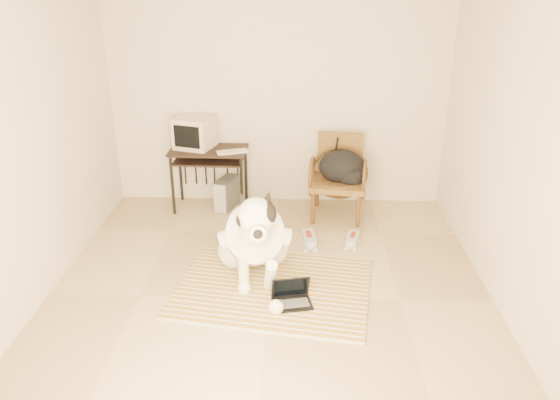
{
  "coord_description": "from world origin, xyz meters",
  "views": [
    {
      "loc": [
        0.24,
        -4.14,
        2.75
      ],
      "look_at": [
        0.09,
        0.35,
        0.81
      ],
      "focal_mm": 35.0,
      "sensor_mm": 36.0,
      "label": 1
    }
  ],
  "objects_px": {
    "laptop": "(292,297)",
    "crt_monitor": "(195,132)",
    "pc_tower": "(227,193)",
    "backpack": "(344,168)",
    "computer_desk": "(209,158)",
    "rattan_chair": "(338,177)",
    "dog": "(254,238)"
  },
  "relations": [
    {
      "from": "dog",
      "to": "pc_tower",
      "type": "xyz_separation_m",
      "value": [
        -0.47,
        1.61,
        -0.23
      ]
    },
    {
      "from": "pc_tower",
      "to": "rattan_chair",
      "type": "relative_size",
      "value": 0.46
    },
    {
      "from": "dog",
      "to": "rattan_chair",
      "type": "height_order",
      "value": "dog"
    },
    {
      "from": "computer_desk",
      "to": "crt_monitor",
      "type": "height_order",
      "value": "crt_monitor"
    },
    {
      "from": "dog",
      "to": "computer_desk",
      "type": "relative_size",
      "value": 1.54
    },
    {
      "from": "dog",
      "to": "backpack",
      "type": "height_order",
      "value": "dog"
    },
    {
      "from": "computer_desk",
      "to": "crt_monitor",
      "type": "distance_m",
      "value": 0.34
    },
    {
      "from": "computer_desk",
      "to": "backpack",
      "type": "xyz_separation_m",
      "value": [
        1.58,
        -0.22,
        -0.03
      ]
    },
    {
      "from": "laptop",
      "to": "backpack",
      "type": "height_order",
      "value": "backpack"
    },
    {
      "from": "crt_monitor",
      "to": "pc_tower",
      "type": "distance_m",
      "value": 0.83
    },
    {
      "from": "pc_tower",
      "to": "crt_monitor",
      "type": "bearing_deg",
      "value": 170.02
    },
    {
      "from": "laptop",
      "to": "pc_tower",
      "type": "relative_size",
      "value": 0.88
    },
    {
      "from": "laptop",
      "to": "crt_monitor",
      "type": "bearing_deg",
      "value": 119.02
    },
    {
      "from": "dog",
      "to": "backpack",
      "type": "xyz_separation_m",
      "value": [
        0.92,
        1.37,
        0.2
      ]
    },
    {
      "from": "laptop",
      "to": "crt_monitor",
      "type": "xyz_separation_m",
      "value": [
        -1.18,
        2.13,
        0.85
      ]
    },
    {
      "from": "pc_tower",
      "to": "computer_desk",
      "type": "bearing_deg",
      "value": -176.37
    },
    {
      "from": "laptop",
      "to": "computer_desk",
      "type": "height_order",
      "value": "computer_desk"
    },
    {
      "from": "dog",
      "to": "rattan_chair",
      "type": "xyz_separation_m",
      "value": [
        0.87,
        1.46,
        0.06
      ]
    },
    {
      "from": "laptop",
      "to": "rattan_chair",
      "type": "distance_m",
      "value": 2.03
    },
    {
      "from": "backpack",
      "to": "computer_desk",
      "type": "bearing_deg",
      "value": 172.06
    },
    {
      "from": "pc_tower",
      "to": "backpack",
      "type": "relative_size",
      "value": 0.81
    },
    {
      "from": "rattan_chair",
      "to": "backpack",
      "type": "distance_m",
      "value": 0.17
    },
    {
      "from": "rattan_chair",
      "to": "laptop",
      "type": "bearing_deg",
      "value": -105.0
    },
    {
      "from": "laptop",
      "to": "crt_monitor",
      "type": "distance_m",
      "value": 2.58
    },
    {
      "from": "crt_monitor",
      "to": "pc_tower",
      "type": "bearing_deg",
      "value": -9.98
    },
    {
      "from": "dog",
      "to": "crt_monitor",
      "type": "bearing_deg",
      "value": 116.28
    },
    {
      "from": "crt_monitor",
      "to": "backpack",
      "type": "bearing_deg",
      "value": -9.62
    },
    {
      "from": "crt_monitor",
      "to": "pc_tower",
      "type": "height_order",
      "value": "crt_monitor"
    },
    {
      "from": "dog",
      "to": "laptop",
      "type": "bearing_deg",
      "value": -52.17
    },
    {
      "from": "computer_desk",
      "to": "laptop",
      "type": "bearing_deg",
      "value": -63.67
    },
    {
      "from": "computer_desk",
      "to": "rattan_chair",
      "type": "relative_size",
      "value": 0.97
    },
    {
      "from": "laptop",
      "to": "rattan_chair",
      "type": "height_order",
      "value": "rattan_chair"
    }
  ]
}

